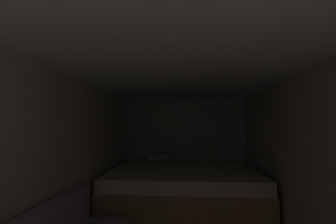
{
  "coord_description": "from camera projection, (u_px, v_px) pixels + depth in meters",
  "views": [
    {
      "loc": [
        0.07,
        -0.49,
        1.43
      ],
      "look_at": [
        -0.17,
        2.5,
        1.6
      ],
      "focal_mm": 26.43,
      "sensor_mm": 36.0,
      "label": 1
    }
  ],
  "objects": [
    {
      "name": "bed",
      "position": [
        184.0,
        189.0,
        4.21
      ],
      "size": [
        2.45,
        1.98,
        0.87
      ],
      "color": "tan",
      "rests_on": "ground"
    },
    {
      "name": "ceiling_slab",
      "position": [
        181.0,
        68.0,
        2.61
      ],
      "size": [
        2.67,
        5.48,
        0.05
      ],
      "primitive_type": "cube",
      "color": "white",
      "rests_on": "wall_left"
    },
    {
      "name": "wall_right",
      "position": [
        313.0,
        169.0,
        2.44
      ],
      "size": [
        0.05,
        5.48,
        2.02
      ],
      "primitive_type": "cube",
      "color": "beige",
      "rests_on": "ground"
    },
    {
      "name": "wall_back",
      "position": [
        185.0,
        146.0,
        5.3
      ],
      "size": [
        2.67,
        0.05,
        2.02
      ],
      "primitive_type": "cube",
      "color": "beige",
      "rests_on": "ground"
    },
    {
      "name": "wall_left",
      "position": [
        59.0,
        165.0,
        2.65
      ],
      "size": [
        0.05,
        5.48,
        2.02
      ],
      "primitive_type": "cube",
      "color": "beige",
      "rests_on": "ground"
    }
  ]
}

